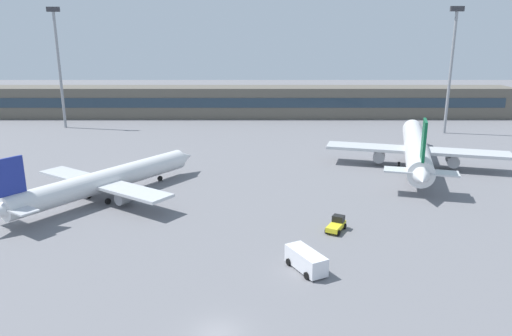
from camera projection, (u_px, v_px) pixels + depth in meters
ground_plane at (239, 186)px, 77.17m from camera, size 400.00×400.00×0.00m
terminal_building at (248, 102)px, 143.72m from camera, size 159.60×12.13×9.00m
airplane_near at (109, 180)px, 70.76m from camera, size 24.30×31.97×9.17m
airplane_mid at (418, 147)px, 88.52m from camera, size 32.66×45.94×11.58m
baggage_tug_yellow at (338, 225)px, 59.06m from camera, size 3.06×3.88×1.75m
service_van_white at (308, 260)px, 48.90m from camera, size 4.21×5.53×2.08m
floodlight_tower_west at (454, 63)px, 115.03m from camera, size 3.20×0.80×30.48m
floodlight_tower_east at (61, 61)px, 122.64m from camera, size 3.20×0.80×30.77m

